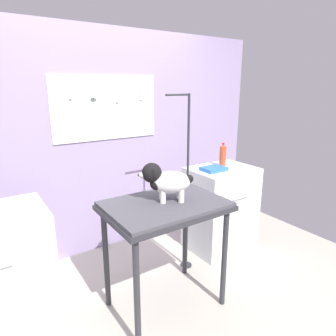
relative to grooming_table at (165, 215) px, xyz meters
name	(u,v)px	position (x,y,z in m)	size (l,w,h in m)	color
ground	(168,315)	(-0.05, -0.10, -0.81)	(4.40, 4.00, 0.04)	#B8B5A4
rear_wall_panel	(99,144)	(-0.04, 1.18, 0.36)	(4.00, 0.09, 2.30)	#9987AF
grooming_table	(165,215)	(0.00, 0.00, 0.00)	(0.90, 0.63, 0.90)	#2D2D33
grooming_arm	(187,192)	(0.46, 0.34, -0.01)	(0.30, 0.11, 1.68)	#2D2D33
dog	(165,181)	(0.02, 0.03, 0.26)	(0.40, 0.30, 0.30)	white
cabinet_right	(220,208)	(1.02, 0.45, -0.34)	(0.68, 0.54, 0.90)	silver
soda_bottle	(223,155)	(1.08, 0.52, 0.22)	(0.07, 0.07, 0.25)	#BF4925
supply_tray	(214,169)	(0.88, 0.43, 0.13)	(0.24, 0.18, 0.04)	blue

